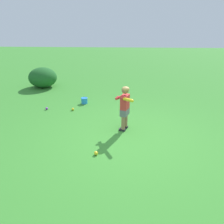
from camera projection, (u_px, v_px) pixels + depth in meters
ground_plane at (131, 139)px, 4.70m from camera, size 40.00×40.00×0.00m
child_batter at (125, 104)px, 4.89m from camera, size 0.55×0.42×1.08m
play_ball_center_lawn at (96, 153)px, 4.12m from camera, size 0.08×0.08×0.08m
play_ball_midfield at (47, 108)px, 6.31m from camera, size 0.08×0.08×0.08m
play_ball_far_right at (73, 109)px, 6.26m from camera, size 0.08×0.08×0.08m
toy_bucket at (84, 100)px, 6.79m from camera, size 0.22×0.22×0.19m
shrub_left_background at (43, 77)px, 8.43m from camera, size 1.06×1.11×0.79m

